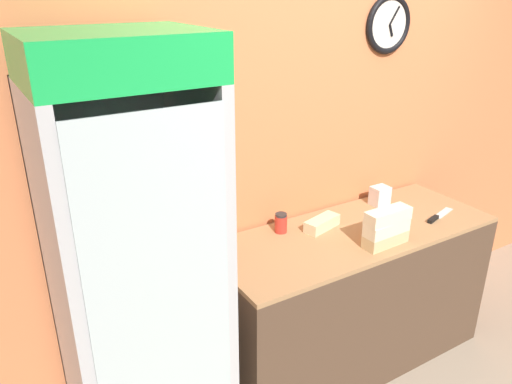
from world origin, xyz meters
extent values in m
cube|color=#D17547|center=(0.00, 1.24, 1.35)|extent=(5.20, 0.06, 2.70)
torus|color=black|center=(0.44, 1.20, 1.96)|extent=(0.33, 0.04, 0.33)
cylinder|color=silver|center=(0.44, 1.20, 1.96)|extent=(0.28, 0.01, 0.28)
cube|color=black|center=(0.45, 1.19, 1.93)|extent=(0.04, 0.01, 0.07)
cube|color=black|center=(0.47, 1.19, 2.01)|extent=(0.07, 0.01, 0.10)
cube|color=#4C3828|center=(0.00, 0.87, 0.43)|extent=(1.70, 0.64, 0.86)
cube|color=#9E754C|center=(0.00, 0.87, 0.88)|extent=(1.70, 0.64, 0.02)
cube|color=#B2B7BC|center=(-1.27, 1.17, 0.93)|extent=(0.66, 0.04, 1.85)
cube|color=#B2B7BC|center=(-1.58, 0.88, 0.93)|extent=(0.05, 0.63, 1.85)
cube|color=#B2B7BC|center=(-0.96, 0.88, 0.93)|extent=(0.05, 0.63, 1.85)
cube|color=white|center=(-1.27, 1.14, 0.93)|extent=(0.56, 0.02, 1.75)
cube|color=silver|center=(-1.27, 0.55, 0.93)|extent=(0.56, 0.01, 1.75)
cube|color=green|center=(-1.27, 0.84, 1.94)|extent=(0.66, 0.57, 0.18)
cube|color=silver|center=(-1.27, 0.86, 0.43)|extent=(0.54, 0.51, 0.01)
cube|color=silver|center=(-1.27, 0.86, 0.77)|extent=(0.54, 0.51, 0.01)
cube|color=silver|center=(-1.27, 0.86, 1.10)|extent=(0.54, 0.51, 0.01)
cube|color=silver|center=(-1.27, 0.86, 1.44)|extent=(0.54, 0.51, 0.01)
cylinder|color=navy|center=(-1.13, 0.65, 0.53)|extent=(0.07, 0.07, 0.18)
cylinder|color=navy|center=(-1.13, 0.65, 0.66)|extent=(0.03, 0.03, 0.08)
cylinder|color=navy|center=(-1.38, 0.64, 1.54)|extent=(0.06, 0.06, 0.18)
cylinder|color=navy|center=(-1.38, 0.64, 1.67)|extent=(0.03, 0.03, 0.08)
cylinder|color=navy|center=(-1.29, 0.64, 1.52)|extent=(0.06, 0.06, 0.15)
cylinder|color=navy|center=(-1.29, 0.64, 1.62)|extent=(0.02, 0.02, 0.06)
cylinder|color=navy|center=(-1.21, 0.65, 1.52)|extent=(0.08, 0.08, 0.16)
cylinder|color=navy|center=(-1.21, 0.65, 1.64)|extent=(0.03, 0.03, 0.07)
cylinder|color=#72337F|center=(-1.38, 0.64, 0.86)|extent=(0.07, 0.07, 0.17)
cylinder|color=#72337F|center=(-1.38, 0.64, 0.98)|extent=(0.03, 0.03, 0.07)
cylinder|color=gold|center=(-1.09, 0.64, 0.85)|extent=(0.07, 0.07, 0.15)
cylinder|color=gold|center=(-1.09, 0.64, 0.96)|extent=(0.03, 0.03, 0.06)
cylinder|color=navy|center=(-1.27, 0.64, 1.19)|extent=(0.06, 0.06, 0.17)
cylinder|color=navy|center=(-1.27, 0.64, 1.31)|extent=(0.03, 0.03, 0.07)
cube|color=tan|center=(0.02, 0.66, 0.92)|extent=(0.27, 0.10, 0.07)
cube|color=beige|center=(0.02, 0.66, 0.99)|extent=(0.27, 0.10, 0.07)
cube|color=beige|center=(0.02, 0.66, 1.06)|extent=(0.26, 0.09, 0.07)
cube|color=beige|center=(-0.15, 0.99, 0.92)|extent=(0.24, 0.14, 0.06)
cube|color=silver|center=(0.61, 0.76, 0.89)|extent=(0.19, 0.09, 0.00)
cube|color=black|center=(0.48, 0.72, 0.90)|extent=(0.10, 0.05, 0.02)
cylinder|color=#B72D23|center=(-0.37, 1.08, 0.94)|extent=(0.07, 0.07, 0.10)
cylinder|color=#262628|center=(-0.37, 1.08, 0.99)|extent=(0.06, 0.06, 0.01)
cube|color=silver|center=(0.37, 1.06, 0.95)|extent=(0.11, 0.09, 0.12)
camera|label=1|loc=(-1.79, -0.99, 2.19)|focal=35.00mm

